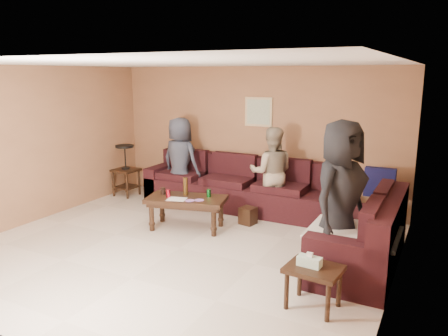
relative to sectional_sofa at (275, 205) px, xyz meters
The scene contains 10 objects.
room 2.18m from the sectional_sofa, 118.22° to the right, with size 5.60×5.50×2.50m.
sectional_sofa is the anchor object (origin of this frame).
coffee_table 1.41m from the sectional_sofa, 145.31° to the right, with size 1.32×0.88×0.78m.
end_table_left 3.24m from the sectional_sofa, behind, with size 0.46×0.46×1.01m.
side_table_right 2.54m from the sectional_sofa, 60.26° to the right, with size 0.58×0.49×0.60m.
waste_bin 0.46m from the sectional_sofa, 156.70° to the right, with size 0.23×0.23×0.27m, color black.
wall_art 1.82m from the sectional_sofa, 126.63° to the left, with size 0.52×0.04×0.52m.
person_left 2.11m from the sectional_sofa, 169.55° to the left, with size 0.78×0.51×1.59m, color #323746.
person_middle 0.60m from the sectional_sofa, 120.05° to the left, with size 0.74×0.58×1.52m, color gray.
person_right 1.87m from the sectional_sofa, 44.07° to the right, with size 0.91×0.59×1.86m, color black.
Camera 1 is at (3.17, -4.76, 2.37)m, focal length 35.00 mm.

